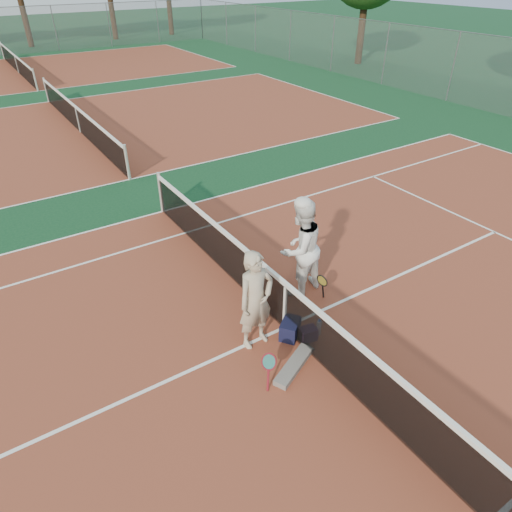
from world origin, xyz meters
The scene contains 17 objects.
ground centered at (0.00, 0.00, 0.00)m, with size 130.00×130.00×0.00m, color #0F371C.
court_main centered at (0.00, 0.00, 0.00)m, with size 23.77×10.97×0.01m, color brown.
court_far_a centered at (0.00, 13.50, 0.00)m, with size 23.77×10.97×0.01m, color brown.
court_far_b centered at (0.00, 27.00, 0.00)m, with size 23.77×10.97×0.01m, color brown.
net_main centered at (0.00, 0.00, 0.51)m, with size 0.10×10.98×1.02m, color black, non-canonical shape.
net_far_a centered at (0.00, 13.50, 0.51)m, with size 0.10×10.98×1.02m, color black, non-canonical shape.
net_far_b centered at (0.00, 27.00, 0.51)m, with size 0.10×10.98×1.02m, color black, non-canonical shape.
fence_right centered at (16.00, 6.75, 1.50)m, with size 54.50×0.06×3.00m, color slate, non-canonical shape.
player_a centered at (-0.62, -0.01, 0.92)m, with size 0.67×0.44×1.83m, color #B7A78D.
player_b centered at (0.90, 0.78, 1.00)m, with size 0.97×0.76×1.99m, color white.
racket_red centered at (-0.95, -0.88, 0.28)m, with size 0.27×0.27×0.56m, color maroon, non-canonical shape.
racket_black_held centered at (1.08, 0.28, 0.30)m, with size 0.17×0.27×0.59m, color black, non-canonical shape.
racket_spare centered at (0.07, -0.28, 0.01)m, with size 0.60×0.27×0.03m, color black, non-canonical shape.
sports_bag_navy centered at (-0.04, -0.23, 0.17)m, with size 0.42×0.29×0.33m, color black.
sports_bag_purple centered at (0.17, -0.46, 0.12)m, with size 0.30×0.21×0.24m, color #2A102D.
net_cover_canvas centered at (-0.44, -0.87, 0.05)m, with size 0.99×0.23×0.10m, color #67615D.
water_bottle centered at (0.41, -0.46, 0.15)m, with size 0.09×0.09×0.30m, color #C4DDF8.
Camera 1 is at (-3.83, -4.96, 5.59)m, focal length 32.00 mm.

